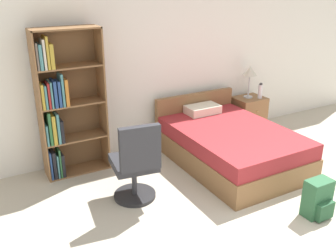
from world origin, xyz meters
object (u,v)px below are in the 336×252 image
bookshelf (63,105)px  nightstand (248,114)px  office_chair (136,165)px  backpack_green (318,199)px  table_lamp (250,73)px  bed (228,144)px  water_bottle (260,91)px

bookshelf → nightstand: (3.00, -0.02, -0.64)m
office_chair → nightstand: (2.51, 1.04, -0.17)m
backpack_green → nightstand: bearing=67.3°
office_chair → table_lamp: (2.49, 1.06, 0.53)m
nightstand → table_lamp: size_ratio=1.13×
table_lamp → backpack_green: size_ratio=1.22×
bed → office_chair: size_ratio=1.95×
bookshelf → table_lamp: (2.98, 0.00, 0.06)m
bed → table_lamp: table_lamp is taller
bed → water_bottle: 1.35m
office_chair → backpack_green: (1.57, -1.20, -0.26)m
bed → water_bottle: (1.11, 0.64, 0.44)m
office_chair → water_bottle: office_chair is taller
bed → office_chair: bearing=-168.9°
bookshelf → water_bottle: bookshelf is taller
bookshelf → nightstand: size_ratio=3.19×
office_chair → table_lamp: 2.76m
water_bottle → bookshelf: bearing=177.9°
office_chair → bookshelf: bearing=114.9°
nightstand → water_bottle: size_ratio=2.36×
office_chair → table_lamp: size_ratio=1.92×
bookshelf → table_lamp: size_ratio=3.62×
table_lamp → office_chair: bearing=-156.9°
bed → water_bottle: size_ratio=7.78×
office_chair → nightstand: size_ratio=1.70×
table_lamp → backpack_green: bearing=-112.1°
backpack_green → bed: bearing=91.8°
table_lamp → water_bottle: bearing=-39.6°
office_chair → table_lamp: table_lamp is taller
backpack_green → table_lamp: bearing=67.9°
bookshelf → office_chair: 1.26m
bookshelf → bed: 2.25m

